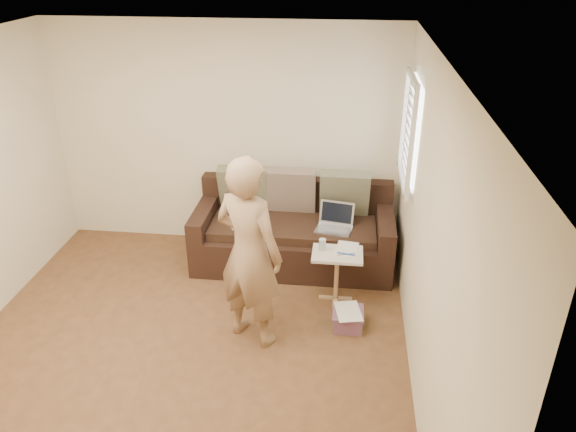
# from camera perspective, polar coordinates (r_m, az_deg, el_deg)

# --- Properties ---
(floor) EXTENTS (4.50, 4.50, 0.00)m
(floor) POSITION_cam_1_polar(r_m,az_deg,el_deg) (5.05, -11.24, -14.73)
(floor) COLOR #53361E
(floor) RESTS_ON ground
(ceiling) EXTENTS (4.50, 4.50, 0.00)m
(ceiling) POSITION_cam_1_polar(r_m,az_deg,el_deg) (3.88, -14.74, 15.48)
(ceiling) COLOR white
(ceiling) RESTS_ON wall_back
(wall_back) EXTENTS (4.00, 0.00, 4.00)m
(wall_back) POSITION_cam_1_polar(r_m,az_deg,el_deg) (6.30, -6.44, 8.08)
(wall_back) COLOR beige
(wall_back) RESTS_ON ground
(wall_right) EXTENTS (0.00, 4.50, 4.50)m
(wall_right) POSITION_cam_1_polar(r_m,az_deg,el_deg) (4.14, 14.50, -3.11)
(wall_right) COLOR beige
(wall_right) RESTS_ON ground
(window_blinds) EXTENTS (0.12, 0.88, 1.08)m
(window_blinds) POSITION_cam_1_polar(r_m,az_deg,el_deg) (5.35, 12.61, 8.69)
(window_blinds) COLOR white
(window_blinds) RESTS_ON wall_right
(sofa) EXTENTS (2.20, 0.95, 0.85)m
(sofa) POSITION_cam_1_polar(r_m,az_deg,el_deg) (6.09, 0.57, -1.40)
(sofa) COLOR black
(sofa) RESTS_ON ground
(pillow_left) EXTENTS (0.55, 0.29, 0.57)m
(pillow_left) POSITION_cam_1_polar(r_m,az_deg,el_deg) (6.23, -4.69, 2.91)
(pillow_left) COLOR #56563F
(pillow_left) RESTS_ON sofa
(pillow_mid) EXTENTS (0.55, 0.27, 0.57)m
(pillow_mid) POSITION_cam_1_polar(r_m,az_deg,el_deg) (6.16, 0.36, 2.70)
(pillow_mid) COLOR brown
(pillow_mid) RESTS_ON sofa
(pillow_right) EXTENTS (0.55, 0.28, 0.57)m
(pillow_right) POSITION_cam_1_polar(r_m,az_deg,el_deg) (6.12, 5.94, 2.37)
(pillow_right) COLOR #56563F
(pillow_right) RESTS_ON sofa
(laptop_silver) EXTENTS (0.42, 0.34, 0.25)m
(laptop_silver) POSITION_cam_1_polar(r_m,az_deg,el_deg) (5.90, 4.79, -1.49)
(laptop_silver) COLOR #B7BABC
(laptop_silver) RESTS_ON sofa
(laptop_white) EXTENTS (0.45, 0.42, 0.27)m
(laptop_white) POSITION_cam_1_polar(r_m,az_deg,el_deg) (6.06, -4.58, -0.65)
(laptop_white) COLOR white
(laptop_white) RESTS_ON sofa
(person) EXTENTS (0.79, 0.69, 1.80)m
(person) POSITION_cam_1_polar(r_m,az_deg,el_deg) (4.73, -4.08, -3.86)
(person) COLOR #977752
(person) RESTS_ON ground
(side_table) EXTENTS (0.50, 0.35, 0.55)m
(side_table) POSITION_cam_1_polar(r_m,az_deg,el_deg) (5.56, 5.09, -6.32)
(side_table) COLOR silver
(side_table) RESTS_ON ground
(drinking_glass) EXTENTS (0.07, 0.07, 0.12)m
(drinking_glass) POSITION_cam_1_polar(r_m,az_deg,el_deg) (5.43, 3.62, -3.00)
(drinking_glass) COLOR silver
(drinking_glass) RESTS_ON side_table
(scissors) EXTENTS (0.19, 0.12, 0.02)m
(scissors) POSITION_cam_1_polar(r_m,az_deg,el_deg) (5.39, 6.10, -3.99)
(scissors) COLOR silver
(scissors) RESTS_ON side_table
(paper_on_table) EXTENTS (0.25, 0.33, 0.00)m
(paper_on_table) POSITION_cam_1_polar(r_m,az_deg,el_deg) (5.49, 6.15, -3.42)
(paper_on_table) COLOR white
(paper_on_table) RESTS_ON side_table
(striped_box) EXTENTS (0.29, 0.29, 0.18)m
(striped_box) POSITION_cam_1_polar(r_m,az_deg,el_deg) (5.31, 6.28, -10.66)
(striped_box) COLOR #D01F72
(striped_box) RESTS_ON ground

